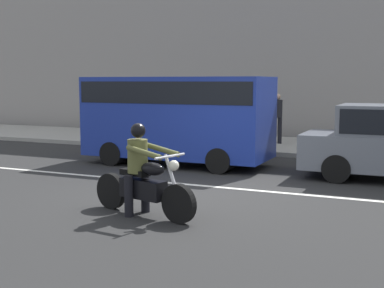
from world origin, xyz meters
name	(u,v)px	position (x,y,z in m)	size (l,w,h in m)	color
ground_plane	(192,195)	(0.00, 0.00, 0.00)	(80.00, 80.00, 0.00)	#262626
sidewalk_slab	(289,146)	(0.00, 8.00, 0.07)	(40.00, 4.40, 0.14)	#99968E
building_facade	(313,9)	(0.00, 11.40, 5.02)	(40.00, 1.40, 10.04)	gray
lane_marking_stripe	(183,184)	(-0.62, 0.90, 0.00)	(18.00, 0.14, 0.01)	silver
motorcycle_with_rider_olive	(143,178)	(-0.10, -1.81, 0.64)	(2.16, 0.84, 1.56)	black
parked_van_cobalt_blue	(177,114)	(-1.92, 3.30, 1.37)	(4.98, 1.96, 2.36)	navy
street_sign_post	(239,103)	(-1.62, 7.47, 1.52)	(0.44, 0.08, 2.26)	gray
pedestrian_bystander	(277,114)	(-0.42, 7.99, 1.13)	(0.34, 0.34, 1.70)	black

